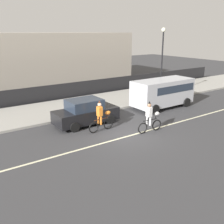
{
  "coord_description": "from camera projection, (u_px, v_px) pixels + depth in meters",
  "views": [
    {
      "loc": [
        -8.79,
        -11.32,
        5.71
      ],
      "look_at": [
        -0.08,
        1.2,
        1.0
      ],
      "focal_mm": 42.0,
      "sensor_mm": 36.0,
      "label": 1
    }
  ],
  "objects": [
    {
      "name": "ground_plane",
      "position": [
        125.0,
        133.0,
        15.37
      ],
      "size": [
        80.0,
        80.0,
        0.0
      ],
      "primitive_type": "plane",
      "color": "#38383A"
    },
    {
      "name": "road_centre_line",
      "position": [
        130.0,
        136.0,
        14.97
      ],
      "size": [
        36.0,
        0.14,
        0.01
      ],
      "primitive_type": "cube",
      "color": "beige",
      "rests_on": "ground"
    },
    {
      "name": "sidewalk_curb",
      "position": [
        74.0,
        107.0,
        20.44
      ],
      "size": [
        60.0,
        5.0,
        0.15
      ],
      "primitive_type": "cube",
      "color": "#9E9B93",
      "rests_on": "ground"
    },
    {
      "name": "fence_line",
      "position": [
        58.0,
        92.0,
        22.53
      ],
      "size": [
        40.0,
        0.08,
        1.4
      ],
      "primitive_type": "cube",
      "color": "black",
      "rests_on": "ground"
    },
    {
      "name": "building_backdrop",
      "position": [
        4.0,
        60.0,
        27.43
      ],
      "size": [
        28.0,
        8.0,
        5.57
      ],
      "primitive_type": "cube",
      "color": "#B2A899",
      "rests_on": "ground"
    },
    {
      "name": "parade_cyclist_orange",
      "position": [
        101.0,
        118.0,
        15.43
      ],
      "size": [
        1.72,
        0.5,
        1.92
      ],
      "color": "black",
      "rests_on": "ground"
    },
    {
      "name": "parade_cyclist_zebra",
      "position": [
        150.0,
        118.0,
        15.3
      ],
      "size": [
        1.72,
        0.5,
        1.92
      ],
      "color": "black",
      "rests_on": "ground"
    },
    {
      "name": "parked_van_silver",
      "position": [
        163.0,
        91.0,
        20.28
      ],
      "size": [
        5.0,
        2.22,
        2.18
      ],
      "color": "silver",
      "rests_on": "ground"
    },
    {
      "name": "parked_car_black",
      "position": [
        86.0,
        112.0,
        16.64
      ],
      "size": [
        4.1,
        1.92,
        1.64
      ],
      "color": "black",
      "rests_on": "ground"
    },
    {
      "name": "street_lamp_post",
      "position": [
        162.0,
        53.0,
        21.88
      ],
      "size": [
        0.36,
        0.36,
        5.86
      ],
      "color": "black",
      "rests_on": "sidewalk_curb"
    }
  ]
}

